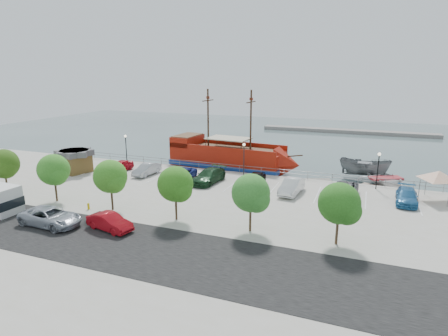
% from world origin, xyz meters
% --- Properties ---
extents(ground, '(160.00, 160.00, 0.00)m').
position_xyz_m(ground, '(0.00, 0.00, -1.00)').
color(ground, '#3D4B4D').
extents(land_slab, '(100.00, 58.00, 1.20)m').
position_xyz_m(land_slab, '(0.00, -21.00, -0.60)').
color(land_slab, '#A29D8D').
rests_on(land_slab, ground).
extents(street, '(100.00, 8.00, 0.04)m').
position_xyz_m(street, '(0.00, -16.00, 0.01)').
color(street, black).
rests_on(street, land_slab).
extents(sidewalk, '(100.00, 4.00, 0.05)m').
position_xyz_m(sidewalk, '(0.00, -10.00, 0.01)').
color(sidewalk, gray).
rests_on(sidewalk, land_slab).
extents(seawall_railing, '(50.00, 0.06, 1.00)m').
position_xyz_m(seawall_railing, '(0.00, 7.80, 0.53)').
color(seawall_railing, slate).
rests_on(seawall_railing, land_slab).
extents(far_shore, '(40.00, 3.00, 0.80)m').
position_xyz_m(far_shore, '(10.00, 55.00, -0.60)').
color(far_shore, gray).
rests_on(far_shore, ground).
extents(pirate_ship, '(19.65, 6.96, 12.26)m').
position_xyz_m(pirate_ship, '(-2.79, 11.40, 1.05)').
color(pirate_ship, '#951809').
rests_on(pirate_ship, ground).
extents(patrol_boat, '(6.93, 3.33, 2.58)m').
position_xyz_m(patrol_boat, '(14.58, 14.35, 0.29)').
color(patrol_boat, slate).
rests_on(patrol_boat, ground).
extents(speedboat, '(7.48, 8.25, 1.40)m').
position_xyz_m(speedboat, '(17.20, 11.44, -0.30)').
color(speedboat, silver).
rests_on(speedboat, ground).
extents(dock_west, '(7.83, 2.43, 0.44)m').
position_xyz_m(dock_west, '(-15.31, 9.20, -0.78)').
color(dock_west, slate).
rests_on(dock_west, ground).
extents(dock_mid, '(7.28, 4.58, 0.40)m').
position_xyz_m(dock_mid, '(7.47, 9.20, -0.80)').
color(dock_mid, slate).
rests_on(dock_mid, ground).
extents(dock_east, '(6.48, 4.10, 0.36)m').
position_xyz_m(dock_east, '(17.28, 9.20, -0.82)').
color(dock_east, gray).
rests_on(dock_east, ground).
extents(shed, '(4.51, 4.51, 3.03)m').
position_xyz_m(shed, '(-21.58, 0.02, 1.61)').
color(shed, brown).
rests_on(shed, land_slab).
extents(canopy_tent, '(5.61, 5.61, 3.66)m').
position_xyz_m(canopy_tent, '(21.80, 4.56, 3.18)').
color(canopy_tent, slate).
rests_on(canopy_tent, land_slab).
extents(street_van, '(5.82, 2.86, 1.59)m').
position_xyz_m(street_van, '(-10.66, -15.08, 0.79)').
color(street_van, '#939BA7').
rests_on(street_van, street).
extents(street_sedan, '(4.58, 2.37, 1.44)m').
position_xyz_m(street_sedan, '(-5.19, -14.05, 0.72)').
color(street_sedan, '#A30D15').
rests_on(street_sedan, street).
extents(fire_hydrant, '(0.24, 0.24, 0.69)m').
position_xyz_m(fire_hydrant, '(-10.24, -10.80, 0.37)').
color(fire_hydrant, '#CEAD04').
rests_on(fire_hydrant, sidewalk).
extents(lamp_post_left, '(0.36, 0.36, 4.28)m').
position_xyz_m(lamp_post_left, '(-18.00, 6.50, 2.94)').
color(lamp_post_left, black).
rests_on(lamp_post_left, land_slab).
extents(lamp_post_mid, '(0.36, 0.36, 4.28)m').
position_xyz_m(lamp_post_mid, '(0.00, 6.50, 2.94)').
color(lamp_post_mid, black).
rests_on(lamp_post_mid, land_slab).
extents(lamp_post_right, '(0.36, 0.36, 4.28)m').
position_xyz_m(lamp_post_right, '(16.00, 6.50, 2.94)').
color(lamp_post_right, black).
rests_on(lamp_post_right, land_slab).
extents(tree_a, '(3.30, 3.20, 5.00)m').
position_xyz_m(tree_a, '(-21.85, -10.07, 3.30)').
color(tree_a, '#473321').
rests_on(tree_a, sidewalk).
extents(tree_b, '(3.30, 3.20, 5.00)m').
position_xyz_m(tree_b, '(-14.85, -10.07, 3.30)').
color(tree_b, '#473321').
rests_on(tree_b, sidewalk).
extents(tree_c, '(3.30, 3.20, 5.00)m').
position_xyz_m(tree_c, '(-7.85, -10.07, 3.30)').
color(tree_c, '#473321').
rests_on(tree_c, sidewalk).
extents(tree_d, '(3.30, 3.20, 5.00)m').
position_xyz_m(tree_d, '(-0.85, -10.07, 3.30)').
color(tree_d, '#473321').
rests_on(tree_d, sidewalk).
extents(tree_e, '(3.30, 3.20, 5.00)m').
position_xyz_m(tree_e, '(6.15, -10.07, 3.30)').
color(tree_e, '#473321').
rests_on(tree_e, sidewalk).
extents(tree_f, '(3.30, 3.20, 5.00)m').
position_xyz_m(tree_f, '(13.15, -10.07, 3.30)').
color(tree_f, '#473321').
rests_on(tree_f, sidewalk).
extents(parked_car_a, '(2.09, 4.51, 1.50)m').
position_xyz_m(parked_car_a, '(-16.31, 2.46, 0.75)').
color(parked_car_a, '#B5101E').
rests_on(parked_car_a, land_slab).
extents(parked_car_b, '(1.97, 4.62, 1.48)m').
position_xyz_m(parked_car_b, '(-11.90, 2.24, 0.74)').
color(parked_car_b, '#A0A5A9').
rests_on(parked_car_b, land_slab).
extents(parked_car_c, '(2.48, 4.96, 1.35)m').
position_xyz_m(parked_car_c, '(-6.61, 2.17, 0.67)').
color(parked_car_c, navy).
rests_on(parked_car_c, land_slab).
extents(parked_car_d, '(2.92, 5.95, 1.66)m').
position_xyz_m(parked_car_d, '(-2.94, 1.92, 0.83)').
color(parked_car_d, '#173A1E').
rests_on(parked_car_d, land_slab).
extents(parked_car_e, '(2.14, 4.73, 1.58)m').
position_xyz_m(parked_car_e, '(2.73, 2.71, 0.79)').
color(parked_car_e, black).
rests_on(parked_car_e, land_slab).
extents(parked_car_f, '(2.21, 5.17, 1.66)m').
position_xyz_m(parked_car_f, '(7.25, 1.35, 0.83)').
color(parked_car_f, silver).
rests_on(parked_car_f, land_slab).
extents(parked_car_g, '(2.83, 5.38, 1.44)m').
position_xyz_m(parked_car_g, '(12.78, 2.57, 0.72)').
color(parked_car_g, '#5D5D61').
rests_on(parked_car_g, land_slab).
extents(parked_car_h, '(2.29, 5.14, 1.46)m').
position_xyz_m(parked_car_h, '(18.85, 2.49, 0.73)').
color(parked_car_h, '#27689C').
rests_on(parked_car_h, land_slab).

